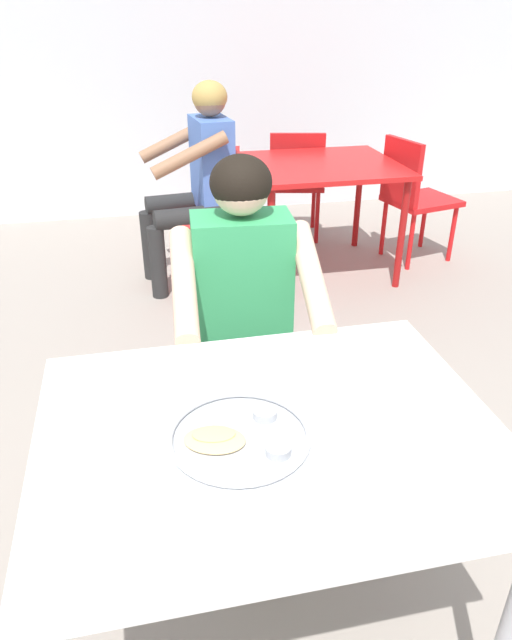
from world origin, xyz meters
The scene contains 10 objects.
ground_plane centered at (0.00, 0.00, -0.03)m, with size 12.00×12.00×0.05m, color gray.
table_foreground centered at (-0.02, 0.03, 0.66)m, with size 1.08×0.84×0.74m.
thali_tray centered at (-0.10, 0.00, 0.75)m, with size 0.33×0.33×0.03m.
chair_foreground centered at (0.07, 0.95, 0.50)m, with size 0.43×0.43×0.88m.
diner_foreground centered at (0.06, 0.73, 0.71)m, with size 0.52×0.57×1.19m.
table_background_red centered at (0.91, 2.52, 0.65)m, with size 0.96×0.87×0.73m.
chair_red_left centered at (0.24, 2.46, 0.48)m, with size 0.48×0.47×0.84m.
chair_red_right centered at (1.58, 2.55, 0.48)m, with size 0.52×0.47×0.85m.
chair_red_far centered at (0.92, 3.13, 0.47)m, with size 0.50×0.51×0.82m.
patron_background centered at (0.12, 2.51, 0.73)m, with size 0.58×0.53×1.23m.
Camera 1 is at (-0.28, -1.02, 1.61)m, focal length 32.72 mm.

